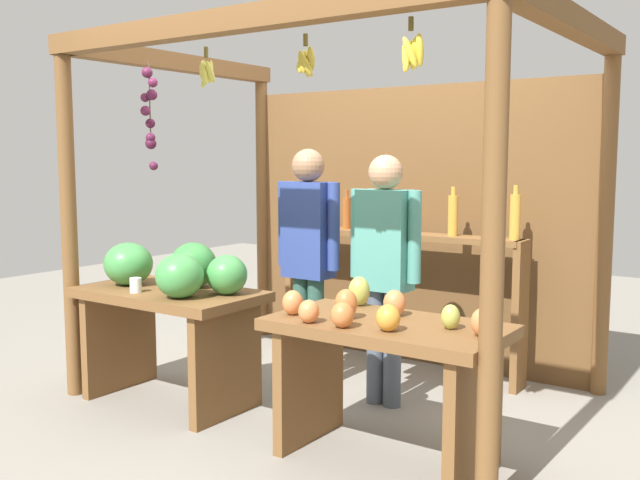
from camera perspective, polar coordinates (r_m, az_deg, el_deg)
name	(u,v)px	position (r m, az deg, el deg)	size (l,w,h in m)	color
ground_plane	(337,393)	(4.79, 1.35, -12.08)	(12.00, 12.00, 0.00)	gray
market_stall	(371,185)	(4.91, 4.11, 4.36)	(2.93, 2.05, 2.28)	brown
fruit_counter_left	(172,297)	(4.55, -11.69, -4.43)	(1.18, 0.66, 1.00)	brown
fruit_counter_right	(384,355)	(3.65, 5.13, -9.08)	(1.18, 0.66, 0.88)	brown
bottle_shelf_unit	(397,262)	(5.20, 6.15, -1.77)	(1.88, 0.22, 1.36)	brown
vendor_man	(308,246)	(4.73, -0.93, -0.49)	(0.48, 0.22, 1.59)	#2E584A
vendor_woman	(385,258)	(4.39, 5.17, -1.41)	(0.48, 0.21, 1.55)	#4E596A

